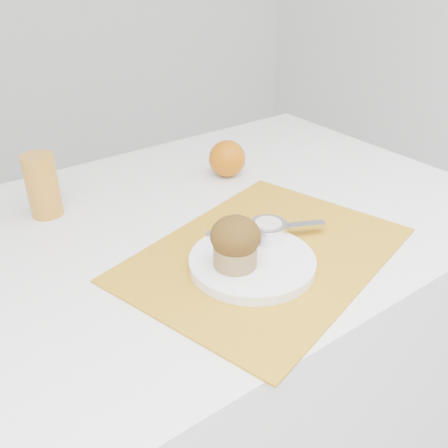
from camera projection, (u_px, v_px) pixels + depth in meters
table at (205, 355)px, 1.19m from camera, size 1.20×0.80×0.75m
placemat at (266, 254)px, 0.88m from camera, size 0.57×0.47×0.00m
plate at (252, 262)px, 0.84m from camera, size 0.22×0.22×0.02m
ramekin at (268, 230)px, 0.89m from camera, size 0.08×0.08×0.03m
cream at (268, 224)px, 0.88m from camera, size 0.06×0.06×0.01m
raspberry_near at (244, 234)px, 0.89m from camera, size 0.02×0.02×0.02m
raspberry_far at (256, 240)px, 0.87m from camera, size 0.02×0.02×0.02m
butter_knife at (267, 229)px, 0.91m from camera, size 0.21×0.11×0.01m
orange at (227, 159)px, 1.15m from camera, size 0.08×0.08×0.08m
juice_glass at (43, 186)px, 0.98m from camera, size 0.07×0.07×0.13m
muffin at (235, 242)px, 0.80m from camera, size 0.09×0.09×0.09m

